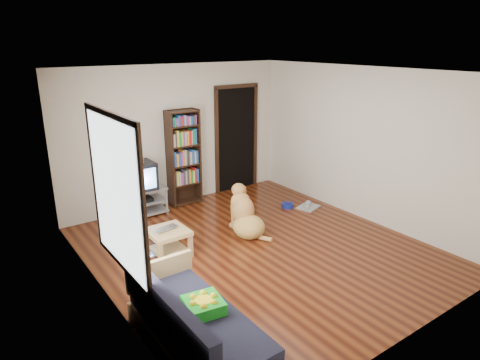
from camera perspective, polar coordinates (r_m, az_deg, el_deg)
ground at (r=6.52m, az=2.36°, el=-9.20°), size 5.00×5.00×0.00m
ceiling at (r=5.80m, az=2.70°, el=14.24°), size 5.00×5.00×0.00m
wall_back at (r=8.09m, az=-8.49°, el=5.87°), size 4.50×0.00×4.50m
wall_front at (r=4.46m, az=22.77°, el=-5.68°), size 4.50×0.00×4.50m
wall_left at (r=5.04m, az=-18.13°, el=-2.44°), size 0.00×5.00×5.00m
wall_right at (r=7.59m, az=16.09°, el=4.54°), size 0.00×5.00×5.00m
green_cushion at (r=4.45m, az=-4.90°, el=-16.30°), size 0.42×0.42×0.12m
laptop at (r=6.23m, az=-9.53°, el=-6.57°), size 0.39×0.30×0.03m
dog_bowl at (r=8.09m, az=6.37°, el=-3.37°), size 0.22×0.22×0.08m
grey_rag at (r=8.13m, az=9.12°, el=-3.59°), size 0.48×0.42×0.03m
window at (r=4.52m, az=-16.21°, el=-1.88°), size 0.03×1.46×1.70m
doorway at (r=8.79m, az=-0.51°, el=5.84°), size 1.03×0.05×2.19m
tv_stand at (r=7.80m, az=-13.16°, el=-2.78°), size 0.90×0.45×0.50m
crt_tv at (r=7.67m, az=-13.48°, el=0.58°), size 0.55×0.52×0.58m
bookshelf at (r=8.04m, az=-7.56°, el=3.65°), size 0.60×0.30×1.80m
sofa at (r=4.52m, az=-6.16°, el=-19.17°), size 0.80×1.80×0.80m
coffee_table at (r=6.31m, az=-9.58°, el=-7.58°), size 0.55×0.55×0.40m
dog at (r=6.93m, az=0.66°, el=-4.77°), size 0.58×1.00×0.81m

